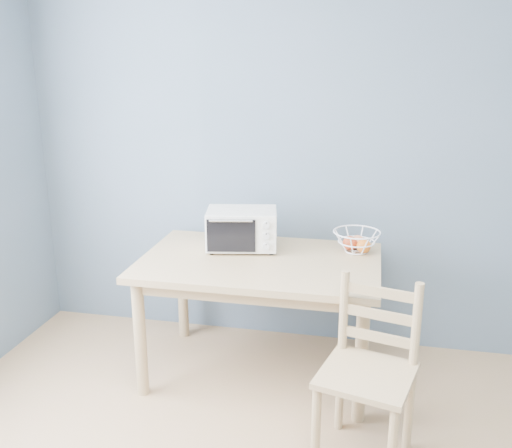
% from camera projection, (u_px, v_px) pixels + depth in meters
% --- Properties ---
extents(room, '(4.01, 4.51, 2.61)m').
position_uv_depth(room, '(247.00, 287.00, 1.55)').
color(room, tan).
rests_on(room, ground).
extents(dining_table, '(1.40, 0.90, 0.75)m').
position_uv_depth(dining_table, '(260.00, 275.00, 3.39)').
color(dining_table, tan).
rests_on(dining_table, ground).
extents(toaster_oven, '(0.47, 0.38, 0.25)m').
position_uv_depth(toaster_oven, '(239.00, 228.00, 3.50)').
color(toaster_oven, white).
rests_on(toaster_oven, dining_table).
extents(fruit_basket, '(0.35, 0.35, 0.13)m').
position_uv_depth(fruit_basket, '(357.00, 241.00, 3.47)').
color(fruit_basket, white).
rests_on(fruit_basket, dining_table).
extents(dining_chair, '(0.51, 0.51, 0.89)m').
position_uv_depth(dining_chair, '(369.00, 375.00, 2.72)').
color(dining_chair, tan).
rests_on(dining_chair, ground).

